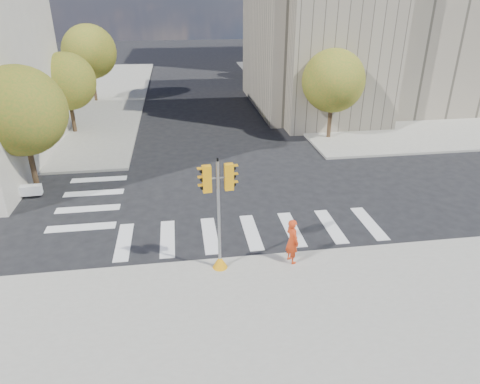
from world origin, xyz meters
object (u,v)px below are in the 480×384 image
object	(u,v)px
lamp_far	(279,43)
lamp_near	(322,63)
traffic_signal	(219,224)
photographer	(292,241)

from	to	relation	value
lamp_far	lamp_near	bearing A→B (deg)	-90.00
traffic_signal	lamp_near	bearing A→B (deg)	57.00
lamp_far	traffic_signal	xyz separation A→B (m)	(-9.73, -32.60, -2.60)
lamp_far	traffic_signal	world-z (taller)	lamp_far
traffic_signal	photographer	world-z (taller)	traffic_signal
lamp_far	photographer	bearing A→B (deg)	-102.14
lamp_near	photographer	size ratio (longest dim) A/B	4.52
lamp_far	photographer	world-z (taller)	lamp_far
lamp_far	photographer	xyz separation A→B (m)	(-7.01, -32.60, -3.53)
lamp_far	traffic_signal	size ratio (longest dim) A/B	1.87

